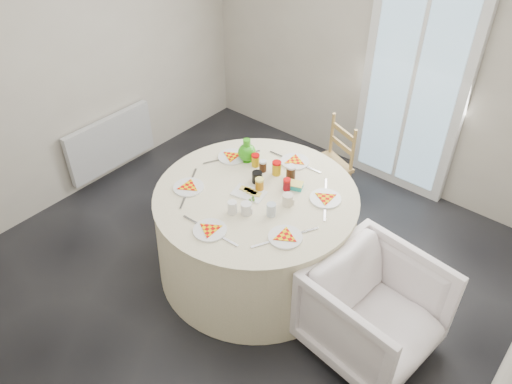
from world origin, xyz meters
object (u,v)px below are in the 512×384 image
Objects in this scene: table at (256,233)px; wooden_chair at (327,161)px; green_pitcher at (247,151)px; radiator at (111,143)px; armchair at (374,310)px.

wooden_chair is at bearing 92.67° from table.
wooden_chair is 4.45× the size of green_pitcher.
radiator is 5.15× the size of green_pitcher.
wooden_chair reaches higher than armchair.
table is 1.87× the size of wooden_chair.
wooden_chair reaches higher than radiator.
table is 1.13m from armchair.
table is 1.95× the size of armchair.
radiator is 1.21× the size of armchair.
green_pitcher is (-0.29, -0.80, 0.40)m from wooden_chair.
radiator is at bearing 165.28° from green_pitcher.
table is 1.11m from wooden_chair.
armchair is at bearing -23.06° from wooden_chair.
green_pitcher is (-1.47, 0.38, 0.48)m from armchair.
radiator is 1.74m from green_pitcher.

